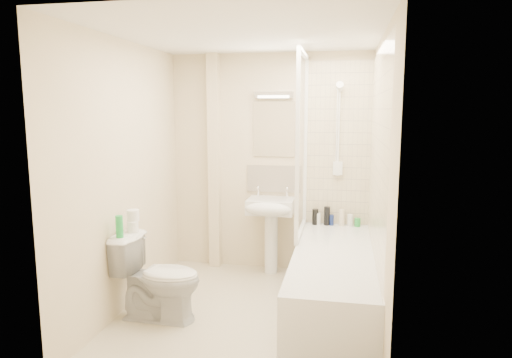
# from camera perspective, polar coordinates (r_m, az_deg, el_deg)

# --- Properties ---
(floor) EXTENTS (2.50, 2.50, 0.00)m
(floor) POSITION_cam_1_polar(r_m,az_deg,el_deg) (4.22, -1.25, -16.52)
(floor) COLOR beige
(floor) RESTS_ON ground
(wall_back) EXTENTS (2.20, 0.02, 2.40)m
(wall_back) POSITION_cam_1_polar(r_m,az_deg,el_deg) (5.08, 1.70, 1.96)
(wall_back) COLOR beige
(wall_back) RESTS_ON ground
(wall_left) EXTENTS (0.02, 2.50, 2.40)m
(wall_left) POSITION_cam_1_polar(r_m,az_deg,el_deg) (4.23, -16.02, 0.26)
(wall_left) COLOR beige
(wall_left) RESTS_ON ground
(wall_right) EXTENTS (0.02, 2.50, 2.40)m
(wall_right) POSITION_cam_1_polar(r_m,az_deg,el_deg) (3.78, 15.20, -0.68)
(wall_right) COLOR beige
(wall_right) RESTS_ON ground
(ceiling) EXTENTS (2.20, 2.50, 0.02)m
(ceiling) POSITION_cam_1_polar(r_m,az_deg,el_deg) (3.86, -1.37, 17.69)
(ceiling) COLOR white
(ceiling) RESTS_ON wall_back
(tile_back) EXTENTS (0.70, 0.01, 1.75)m
(tile_back) POSITION_cam_1_polar(r_m,az_deg,el_deg) (4.98, 10.26, 4.29)
(tile_back) COLOR beige
(tile_back) RESTS_ON wall_back
(tile_right) EXTENTS (0.01, 2.10, 1.75)m
(tile_right) POSITION_cam_1_polar(r_m,az_deg,el_deg) (3.95, 14.95, 3.01)
(tile_right) COLOR beige
(tile_right) RESTS_ON wall_right
(pipe_boxing) EXTENTS (0.12, 0.12, 2.40)m
(pipe_boxing) POSITION_cam_1_polar(r_m,az_deg,el_deg) (5.16, -5.23, 2.03)
(pipe_boxing) COLOR beige
(pipe_boxing) RESTS_ON ground
(splashback) EXTENTS (0.60, 0.02, 0.30)m
(splashback) POSITION_cam_1_polar(r_m,az_deg,el_deg) (5.08, 2.23, 0.03)
(splashback) COLOR beige
(splashback) RESTS_ON wall_back
(mirror) EXTENTS (0.46, 0.01, 0.60)m
(mirror) POSITION_cam_1_polar(r_m,az_deg,el_deg) (5.03, 2.26, 6.23)
(mirror) COLOR white
(mirror) RESTS_ON wall_back
(strip_light) EXTENTS (0.42, 0.07, 0.07)m
(strip_light) POSITION_cam_1_polar(r_m,az_deg,el_deg) (5.00, 2.25, 10.46)
(strip_light) COLOR silver
(strip_light) RESTS_ON wall_back
(bathtub) EXTENTS (0.70, 2.10, 0.55)m
(bathtub) POSITION_cam_1_polar(r_m,az_deg,el_deg) (4.21, 9.62, -12.43)
(bathtub) COLOR white
(bathtub) RESTS_ON ground
(shower_screen) EXTENTS (0.04, 0.92, 1.80)m
(shower_screen) POSITION_cam_1_polar(r_m,az_deg,el_deg) (4.56, 5.77, 4.30)
(shower_screen) COLOR white
(shower_screen) RESTS_ON bathtub
(shower_fixture) EXTENTS (0.10, 0.16, 0.99)m
(shower_fixture) POSITION_cam_1_polar(r_m,az_deg,el_deg) (4.93, 10.27, 5.65)
(shower_fixture) COLOR white
(shower_fixture) RESTS_ON wall_back
(pedestal_sink) EXTENTS (0.50, 0.47, 0.96)m
(pedestal_sink) POSITION_cam_1_polar(r_m,az_deg,el_deg) (4.93, 1.80, -4.49)
(pedestal_sink) COLOR white
(pedestal_sink) RESTS_ON ground
(bottle_black_a) EXTENTS (0.07, 0.07, 0.17)m
(bottle_black_a) POSITION_cam_1_polar(r_m,az_deg,el_deg) (5.03, 7.42, -4.71)
(bottle_black_a) COLOR black
(bottle_black_a) RESTS_ON bathtub
(bottle_white_a) EXTENTS (0.05, 0.05, 0.13)m
(bottle_white_a) POSITION_cam_1_polar(r_m,az_deg,el_deg) (5.03, 7.77, -4.96)
(bottle_white_a) COLOR white
(bottle_white_a) RESTS_ON bathtub
(bottle_black_b) EXTENTS (0.07, 0.07, 0.20)m
(bottle_black_b) POSITION_cam_1_polar(r_m,az_deg,el_deg) (5.02, 8.86, -4.58)
(bottle_black_b) COLOR black
(bottle_black_b) RESTS_ON bathtub
(bottle_blue) EXTENTS (0.05, 0.05, 0.11)m
(bottle_blue) POSITION_cam_1_polar(r_m,az_deg,el_deg) (5.03, 9.43, -5.08)
(bottle_blue) COLOR navy
(bottle_blue) RESTS_ON bathtub
(bottle_cream) EXTENTS (0.06, 0.06, 0.18)m
(bottle_cream) POSITION_cam_1_polar(r_m,az_deg,el_deg) (5.02, 10.67, -4.76)
(bottle_cream) COLOR beige
(bottle_cream) RESTS_ON bathtub
(bottle_white_b) EXTENTS (0.06, 0.06, 0.13)m
(bottle_white_b) POSITION_cam_1_polar(r_m,az_deg,el_deg) (5.03, 11.69, -5.07)
(bottle_white_b) COLOR silver
(bottle_white_b) RESTS_ON bathtub
(bottle_green) EXTENTS (0.06, 0.06, 0.09)m
(bottle_green) POSITION_cam_1_polar(r_m,az_deg,el_deg) (5.03, 12.57, -5.31)
(bottle_green) COLOR green
(bottle_green) RESTS_ON bathtub
(toilet) EXTENTS (0.46, 0.76, 0.74)m
(toilet) POSITION_cam_1_polar(r_m,az_deg,el_deg) (4.09, -12.07, -11.91)
(toilet) COLOR white
(toilet) RESTS_ON ground
(toilet_roll_lower) EXTENTS (0.10, 0.10, 0.09)m
(toilet_roll_lower) POSITION_cam_1_polar(r_m,az_deg,el_deg) (4.11, -15.18, -5.78)
(toilet_roll_lower) COLOR white
(toilet_roll_lower) RESTS_ON toilet
(toilet_roll_upper) EXTENTS (0.11, 0.11, 0.10)m
(toilet_roll_upper) POSITION_cam_1_polar(r_m,az_deg,el_deg) (4.11, -15.13, -4.40)
(toilet_roll_upper) COLOR white
(toilet_roll_upper) RESTS_ON toilet_roll_lower
(green_bottle) EXTENTS (0.06, 0.06, 0.19)m
(green_bottle) POSITION_cam_1_polar(r_m,az_deg,el_deg) (3.96, -16.71, -5.72)
(green_bottle) COLOR green
(green_bottle) RESTS_ON toilet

